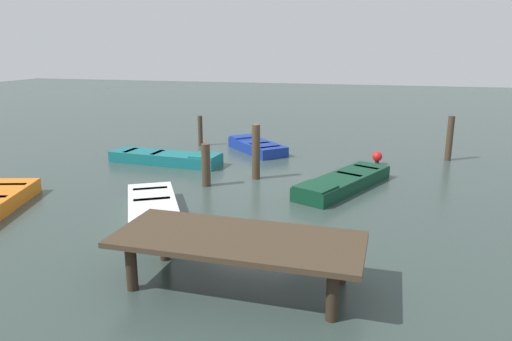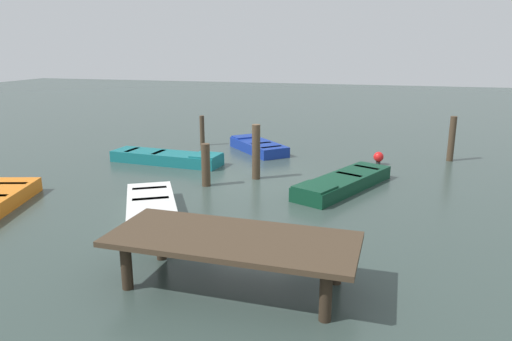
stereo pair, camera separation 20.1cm
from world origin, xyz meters
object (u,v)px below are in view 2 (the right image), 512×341
at_px(marker_buoy, 379,157).
at_px(dock_segment, 232,243).
at_px(mooring_piling_mid_right, 256,152).
at_px(rowboat_white, 151,209).
at_px(mooring_piling_far_left, 202,131).
at_px(rowboat_teal, 167,157).
at_px(rowboat_blue, 258,146).
at_px(mooring_piling_far_right, 206,165).
at_px(rowboat_dark_green, 343,182).
at_px(mooring_piling_near_right, 452,139).

bearing_deg(marker_buoy, dock_segment, 76.90).
relative_size(dock_segment, mooring_piling_mid_right, 2.51).
bearing_deg(rowboat_white, mooring_piling_far_left, 164.11).
xyz_separation_m(dock_segment, rowboat_white, (3.08, -2.85, -0.62)).
height_order(rowboat_white, mooring_piling_mid_right, mooring_piling_mid_right).
bearing_deg(rowboat_teal, mooring_piling_mid_right, -12.60).
relative_size(rowboat_blue, mooring_piling_far_right, 2.27).
xyz_separation_m(rowboat_dark_green, mooring_piling_mid_right, (2.84, -0.46, 0.67)).
distance_m(dock_segment, mooring_piling_far_left, 12.60).
distance_m(rowboat_white, mooring_piling_mid_right, 4.50).
xyz_separation_m(dock_segment, rowboat_dark_green, (-1.36, -6.54, -0.62)).
xyz_separation_m(rowboat_dark_green, mooring_piling_far_right, (4.11, 0.73, 0.44)).
xyz_separation_m(rowboat_white, mooring_piling_near_right, (-7.97, -8.45, 0.62)).
bearing_deg(rowboat_white, dock_segment, 18.16).
distance_m(rowboat_dark_green, rowboat_blue, 5.85).
relative_size(rowboat_teal, mooring_piling_far_right, 3.22).
height_order(rowboat_teal, rowboat_dark_green, same).
distance_m(mooring_piling_far_left, mooring_piling_far_right, 6.17).
bearing_deg(mooring_piling_far_right, rowboat_white, 83.63).
relative_size(rowboat_teal, marker_buoy, 8.85).
distance_m(rowboat_dark_green, mooring_piling_far_left, 8.18).
distance_m(rowboat_blue, marker_buoy, 4.89).
xyz_separation_m(mooring_piling_far_right, marker_buoy, (-5.06, -4.13, -0.38)).
relative_size(rowboat_white, mooring_piling_far_left, 2.82).
relative_size(mooring_piling_far_left, mooring_piling_near_right, 0.77).
height_order(mooring_piling_far_left, mooring_piling_far_right, mooring_piling_far_right).
bearing_deg(rowboat_blue, rowboat_white, 132.70).
xyz_separation_m(rowboat_teal, mooring_piling_far_right, (-2.43, 2.34, 0.44)).
relative_size(rowboat_white, rowboat_dark_green, 0.87).
bearing_deg(rowboat_blue, mooring_piling_far_left, 35.13).
distance_m(rowboat_dark_green, mooring_piling_far_right, 4.20).
bearing_deg(mooring_piling_near_right, mooring_piling_mid_right, 34.05).
height_order(rowboat_white, mooring_piling_far_right, mooring_piling_far_right).
bearing_deg(rowboat_white, marker_buoy, 113.70).
relative_size(rowboat_white, mooring_piling_mid_right, 2.05).
bearing_deg(rowboat_dark_green, marker_buoy, -170.66).
height_order(rowboat_white, rowboat_teal, same).
height_order(rowboat_dark_green, rowboat_blue, same).
relative_size(rowboat_blue, mooring_piling_mid_right, 1.68).
bearing_deg(marker_buoy, rowboat_white, 52.79).
bearing_deg(mooring_piling_far_left, rowboat_blue, 168.12).
xyz_separation_m(mooring_piling_mid_right, marker_buoy, (-3.79, -2.95, -0.60)).
height_order(mooring_piling_near_right, mooring_piling_mid_right, mooring_piling_mid_right).
relative_size(rowboat_teal, mooring_piling_mid_right, 2.39).
xyz_separation_m(mooring_piling_far_right, mooring_piling_mid_right, (-1.27, -1.18, 0.23)).
bearing_deg(rowboat_white, rowboat_blue, 146.61).
xyz_separation_m(dock_segment, mooring_piling_mid_right, (1.47, -6.99, 0.06)).
height_order(mooring_piling_far_left, mooring_piling_near_right, mooring_piling_near_right).
distance_m(mooring_piling_far_left, mooring_piling_near_right, 10.01).
distance_m(rowboat_teal, mooring_piling_mid_right, 3.93).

